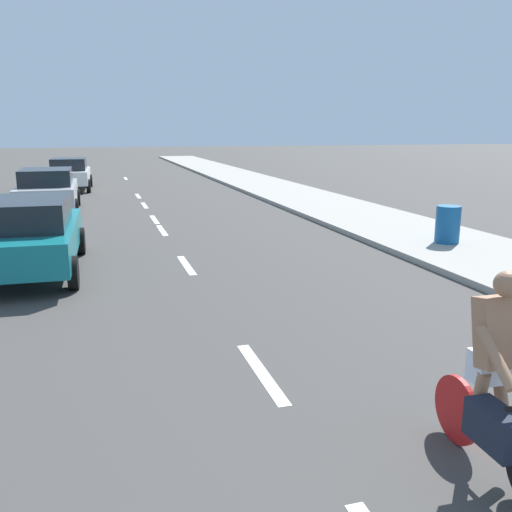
% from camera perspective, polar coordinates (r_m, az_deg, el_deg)
% --- Properties ---
extents(ground_plane, '(160.00, 160.00, 0.00)m').
position_cam_1_polar(ground_plane, '(18.68, -10.45, 3.71)').
color(ground_plane, '#423F3D').
extents(sidewalk_strip, '(3.60, 80.00, 0.14)m').
position_cam_1_polar(sidewalk_strip, '(22.26, 6.52, 5.49)').
color(sidewalk_strip, '#9E998E').
rests_on(sidewalk_strip, ground).
extents(lane_stripe_2, '(0.16, 1.80, 0.01)m').
position_cam_1_polar(lane_stripe_2, '(6.95, 0.56, -11.92)').
color(lane_stripe_2, white).
rests_on(lane_stripe_2, ground).
extents(lane_stripe_3, '(0.16, 1.80, 0.01)m').
position_cam_1_polar(lane_stripe_3, '(12.28, -7.21, -0.93)').
color(lane_stripe_3, white).
rests_on(lane_stripe_3, ground).
extents(lane_stripe_4, '(0.16, 1.80, 0.01)m').
position_cam_1_polar(lane_stripe_4, '(16.63, -9.70, 2.64)').
color(lane_stripe_4, white).
rests_on(lane_stripe_4, ground).
extents(lane_stripe_5, '(0.16, 1.80, 0.01)m').
position_cam_1_polar(lane_stripe_5, '(18.69, -10.46, 3.74)').
color(lane_stripe_5, white).
rests_on(lane_stripe_5, ground).
extents(lane_stripe_6, '(0.16, 1.80, 0.01)m').
position_cam_1_polar(lane_stripe_6, '(22.29, -11.45, 5.16)').
color(lane_stripe_6, white).
rests_on(lane_stripe_6, ground).
extents(lane_stripe_7, '(0.16, 1.80, 0.01)m').
position_cam_1_polar(lane_stripe_7, '(25.51, -12.10, 6.08)').
color(lane_stripe_7, white).
rests_on(lane_stripe_7, ground).
extents(lane_stripe_8, '(0.16, 1.80, 0.01)m').
position_cam_1_polar(lane_stripe_8, '(34.98, -13.33, 7.81)').
color(lane_stripe_8, white).
rests_on(lane_stripe_8, ground).
extents(cyclist, '(0.62, 1.71, 1.82)m').
position_cam_1_polar(cyclist, '(5.12, 23.56, -12.40)').
color(cyclist, black).
rests_on(cyclist, ground).
extents(parked_car_teal, '(2.20, 4.63, 1.57)m').
position_cam_1_polar(parked_car_teal, '(12.28, -22.64, 2.17)').
color(parked_car_teal, '#14727A').
rests_on(parked_car_teal, ground).
extents(parked_car_silver, '(2.12, 4.59, 1.57)m').
position_cam_1_polar(parked_car_silver, '(21.29, -20.74, 6.50)').
color(parked_car_silver, '#B7BABF').
rests_on(parked_car_silver, ground).
extents(parked_car_white, '(2.08, 4.33, 1.57)m').
position_cam_1_polar(parked_car_white, '(28.84, -18.71, 8.12)').
color(parked_car_white, white).
rests_on(parked_car_white, ground).
extents(trash_bin_near, '(0.60, 0.60, 0.93)m').
position_cam_1_polar(trash_bin_near, '(14.64, 19.22, 3.10)').
color(trash_bin_near, '#14518C').
rests_on(trash_bin_near, sidewalk_strip).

